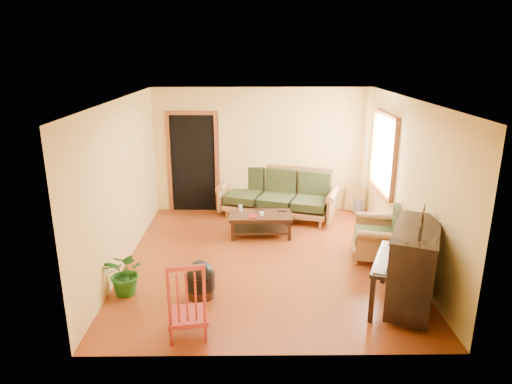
{
  "coord_description": "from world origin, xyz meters",
  "views": [
    {
      "loc": [
        -0.22,
        -6.87,
        3.28
      ],
      "look_at": [
        -0.15,
        0.2,
        1.1
      ],
      "focal_mm": 32.0,
      "sensor_mm": 36.0,
      "label": 1
    }
  ],
  "objects_px": {
    "sofa": "(277,193)",
    "armchair": "(378,231)",
    "coffee_table": "(261,225)",
    "ceramic_crock": "(358,206)",
    "red_chair": "(187,297)",
    "footstool": "(200,283)",
    "potted_plant": "(127,273)",
    "piano": "(413,269)"
  },
  "relations": [
    {
      "from": "red_chair",
      "to": "potted_plant",
      "type": "xyz_separation_m",
      "value": [
        -0.98,
        0.97,
        -0.17
      ]
    },
    {
      "from": "coffee_table",
      "to": "armchair",
      "type": "xyz_separation_m",
      "value": [
        1.91,
        -0.96,
        0.26
      ]
    },
    {
      "from": "sofa",
      "to": "potted_plant",
      "type": "xyz_separation_m",
      "value": [
        -2.27,
        -3.13,
        -0.18
      ]
    },
    {
      "from": "sofa",
      "to": "armchair",
      "type": "bearing_deg",
      "value": -32.93
    },
    {
      "from": "coffee_table",
      "to": "potted_plant",
      "type": "bearing_deg",
      "value": -131.97
    },
    {
      "from": "red_chair",
      "to": "ceramic_crock",
      "type": "xyz_separation_m",
      "value": [
        3.05,
        4.37,
        -0.36
      ]
    },
    {
      "from": "sofa",
      "to": "coffee_table",
      "type": "relative_size",
      "value": 2.05
    },
    {
      "from": "armchair",
      "to": "piano",
      "type": "relative_size",
      "value": 0.72
    },
    {
      "from": "coffee_table",
      "to": "footstool",
      "type": "distance_m",
      "value": 2.38
    },
    {
      "from": "potted_plant",
      "to": "coffee_table",
      "type": "bearing_deg",
      "value": 48.03
    },
    {
      "from": "sofa",
      "to": "piano",
      "type": "height_order",
      "value": "piano"
    },
    {
      "from": "piano",
      "to": "potted_plant",
      "type": "xyz_separation_m",
      "value": [
        -3.86,
        0.39,
        -0.24
      ]
    },
    {
      "from": "piano",
      "to": "ceramic_crock",
      "type": "height_order",
      "value": "piano"
    },
    {
      "from": "armchair",
      "to": "potted_plant",
      "type": "bearing_deg",
      "value": -151.11
    },
    {
      "from": "red_chair",
      "to": "ceramic_crock",
      "type": "distance_m",
      "value": 5.34
    },
    {
      "from": "red_chair",
      "to": "armchair",
      "type": "bearing_deg",
      "value": 27.14
    },
    {
      "from": "sofa",
      "to": "ceramic_crock",
      "type": "relative_size",
      "value": 8.63
    },
    {
      "from": "footstool",
      "to": "red_chair",
      "type": "xyz_separation_m",
      "value": [
        -0.06,
        -0.89,
        0.3
      ]
    },
    {
      "from": "armchair",
      "to": "ceramic_crock",
      "type": "height_order",
      "value": "armchair"
    },
    {
      "from": "piano",
      "to": "footstool",
      "type": "distance_m",
      "value": 2.87
    },
    {
      "from": "piano",
      "to": "armchair",
      "type": "bearing_deg",
      "value": 114.7
    },
    {
      "from": "footstool",
      "to": "potted_plant",
      "type": "xyz_separation_m",
      "value": [
        -1.04,
        0.07,
        0.13
      ]
    },
    {
      "from": "red_chair",
      "to": "piano",
      "type": "bearing_deg",
      "value": 1.5
    },
    {
      "from": "coffee_table",
      "to": "piano",
      "type": "relative_size",
      "value": 0.89
    },
    {
      "from": "footstool",
      "to": "red_chair",
      "type": "distance_m",
      "value": 0.94
    },
    {
      "from": "armchair",
      "to": "piano",
      "type": "height_order",
      "value": "piano"
    },
    {
      "from": "footstool",
      "to": "red_chair",
      "type": "relative_size",
      "value": 0.42
    },
    {
      "from": "ceramic_crock",
      "to": "potted_plant",
      "type": "relative_size",
      "value": 0.42
    },
    {
      "from": "piano",
      "to": "red_chair",
      "type": "relative_size",
      "value": 1.29
    },
    {
      "from": "armchair",
      "to": "red_chair",
      "type": "relative_size",
      "value": 0.93
    },
    {
      "from": "coffee_table",
      "to": "ceramic_crock",
      "type": "relative_size",
      "value": 4.22
    },
    {
      "from": "piano",
      "to": "red_chair",
      "type": "bearing_deg",
      "value": -145.35
    },
    {
      "from": "sofa",
      "to": "footstool",
      "type": "xyz_separation_m",
      "value": [
        -1.24,
        -3.21,
        -0.3
      ]
    },
    {
      "from": "sofa",
      "to": "red_chair",
      "type": "xyz_separation_m",
      "value": [
        -1.3,
        -4.1,
        -0.0
      ]
    },
    {
      "from": "coffee_table",
      "to": "footstool",
      "type": "relative_size",
      "value": 2.76
    },
    {
      "from": "coffee_table",
      "to": "ceramic_crock",
      "type": "bearing_deg",
      "value": 31.07
    },
    {
      "from": "piano",
      "to": "footstool",
      "type": "bearing_deg",
      "value": -163.05
    },
    {
      "from": "coffee_table",
      "to": "potted_plant",
      "type": "distance_m",
      "value": 2.87
    },
    {
      "from": "sofa",
      "to": "armchair",
      "type": "distance_m",
      "value": 2.5
    },
    {
      "from": "coffee_table",
      "to": "footstool",
      "type": "height_order",
      "value": "coffee_table"
    },
    {
      "from": "red_chair",
      "to": "potted_plant",
      "type": "height_order",
      "value": "red_chair"
    },
    {
      "from": "red_chair",
      "to": "ceramic_crock",
      "type": "bearing_deg",
      "value": 45.32
    }
  ]
}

